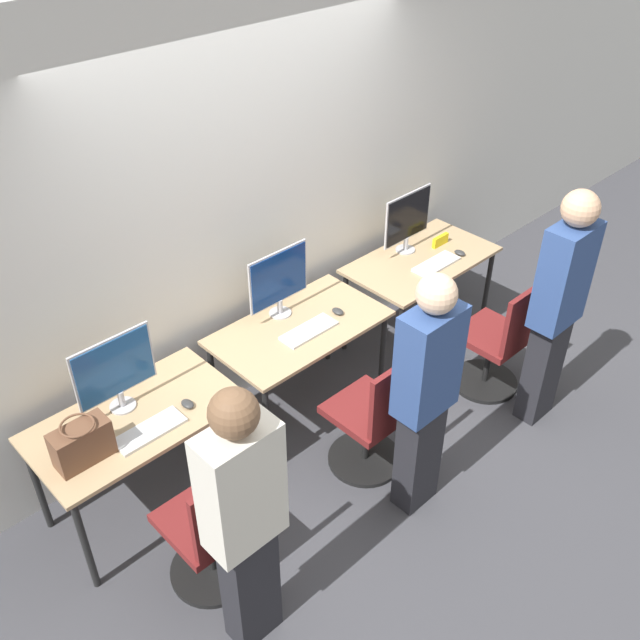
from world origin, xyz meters
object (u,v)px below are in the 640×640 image
object	(u,v)px
person_left	(244,517)
mouse_right	(460,253)
person_center	(426,390)
monitor_right	(408,219)
monitor_center	(279,280)
person_right	(558,302)
office_chair_center	(373,423)
handbag	(82,443)
keyboard_right	(436,264)
keyboard_left	(150,431)
keyboard_center	(309,331)
office_chair_left	(214,534)
mouse_center	(338,311)
office_chair_right	(497,346)
mouse_left	(188,404)
monitor_left	(115,370)

from	to	relation	value
person_left	mouse_right	distance (m)	2.93
person_center	mouse_right	distance (m)	1.78
person_center	monitor_right	world-z (taller)	person_center
monitor_center	person_right	bearing A→B (deg)	-49.54
monitor_center	person_right	world-z (taller)	person_right
office_chair_center	handbag	size ratio (longest dim) A/B	3.02
monitor_right	monitor_center	bearing A→B (deg)	178.73
person_center	keyboard_right	world-z (taller)	person_center
keyboard_right	mouse_right	distance (m)	0.25
keyboard_left	handbag	distance (m)	0.37
person_center	monitor_right	distance (m)	1.78
person_center	mouse_right	world-z (taller)	person_center
keyboard_left	keyboard_center	world-z (taller)	same
person_center	person_right	distance (m)	1.20
keyboard_center	person_right	bearing A→B (deg)	-42.83
mouse_right	keyboard_right	bearing A→B (deg)	174.32
keyboard_center	office_chair_center	xyz separation A→B (m)	(-0.04, -0.62, -0.35)
monitor_right	person_right	distance (m)	1.32
office_chair_left	person_center	world-z (taller)	person_center
mouse_center	office_chair_right	bearing A→B (deg)	-39.24
keyboard_center	handbag	size ratio (longest dim) A/B	1.31
person_center	person_right	bearing A→B (deg)	-3.86
person_left	mouse_left	bearing A→B (deg)	70.54
person_left	keyboard_left	bearing A→B (deg)	86.04
person_right	handbag	xyz separation A→B (m)	(-2.73, 1.06, -0.10)
keyboard_left	person_center	size ratio (longest dim) A/B	0.24
person_left	office_chair_center	distance (m)	1.41
keyboard_right	handbag	bearing A→B (deg)	179.20
office_chair_left	office_chair_right	world-z (taller)	same
mouse_right	office_chair_right	distance (m)	0.79
keyboard_left	keyboard_right	size ratio (longest dim) A/B	1.00
monitor_left	mouse_right	world-z (taller)	monitor_left
person_right	monitor_center	bearing A→B (deg)	130.46
monitor_center	keyboard_left	bearing A→B (deg)	-164.15
office_chair_left	monitor_center	distance (m)	1.65
monitor_center	mouse_center	xyz separation A→B (m)	(0.28, -0.26, -0.25)
monitor_left	keyboard_left	size ratio (longest dim) A/B	1.21
mouse_center	person_right	xyz separation A→B (m)	(0.87, -1.08, 0.20)
keyboard_center	keyboard_right	size ratio (longest dim) A/B	1.00
person_center	person_left	bearing A→B (deg)	179.49
person_left	office_chair_center	xyz separation A→B (m)	(1.26, 0.36, -0.51)
keyboard_right	mouse_right	size ratio (longest dim) A/B	4.38
office_chair_right	person_left	bearing A→B (deg)	-173.62
mouse_center	person_center	world-z (taller)	person_center
mouse_center	handbag	world-z (taller)	handbag
monitor_right	office_chair_right	bearing A→B (deg)	-94.47
keyboard_left	person_right	distance (m)	2.59
office_chair_right	monitor_center	bearing A→B (deg)	139.79
mouse_left	person_center	distance (m)	1.33
mouse_center	monitor_right	bearing A→B (deg)	13.85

